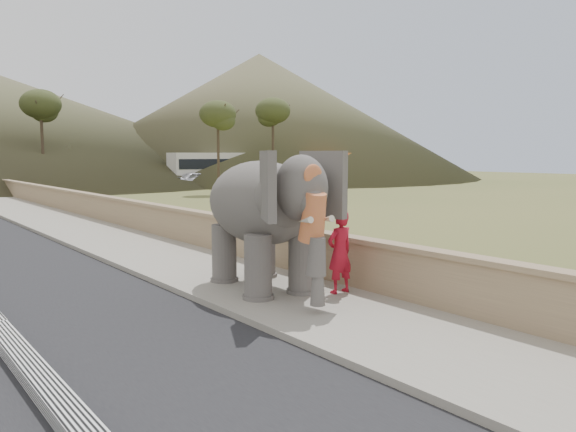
# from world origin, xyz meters

# --- Properties ---
(ground) EXTENTS (160.00, 160.00, 0.00)m
(ground) POSITION_xyz_m (0.00, 0.00, 0.00)
(ground) COLOR olive
(ground) RESTS_ON ground
(walkway) EXTENTS (3.00, 120.00, 0.15)m
(walkway) POSITION_xyz_m (0.00, 10.00, 0.07)
(walkway) COLOR #9E9687
(walkway) RESTS_ON ground
(parapet) EXTENTS (0.30, 120.00, 1.10)m
(parapet) POSITION_xyz_m (1.65, 10.00, 0.55)
(parapet) COLOR tan
(parapet) RESTS_ON ground
(cow) EXTENTS (1.59, 0.83, 1.30)m
(cow) POSITION_xyz_m (6.93, 8.94, 0.65)
(cow) COLOR brown
(cow) RESTS_ON ground
(distant_car) EXTENTS (4.31, 1.91, 1.44)m
(distant_car) POSITION_xyz_m (17.27, 34.71, 0.72)
(distant_car) COLOR silver
(distant_car) RESTS_ON ground
(bus_white) EXTENTS (11.19, 3.58, 3.10)m
(bus_white) POSITION_xyz_m (21.02, 35.66, 1.55)
(bus_white) COLOR silver
(bus_white) RESTS_ON ground
(bus_orange) EXTENTS (11.26, 5.49, 3.10)m
(bus_orange) POSITION_xyz_m (32.14, 31.36, 1.55)
(bus_orange) COLOR orange
(bus_orange) RESTS_ON ground
(hill_right) EXTENTS (56.00, 56.00, 16.00)m
(hill_right) POSITION_xyz_m (36.00, 52.00, 8.00)
(hill_right) COLOR brown
(hill_right) RESTS_ON ground
(elephant_and_man) EXTENTS (2.52, 4.13, 2.80)m
(elephant_and_man) POSITION_xyz_m (0.02, -0.02, 1.54)
(elephant_and_man) COLOR slate
(elephant_and_man) RESTS_ON ground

